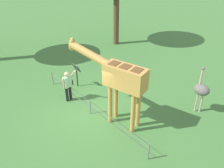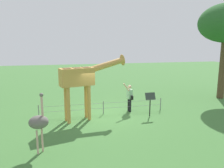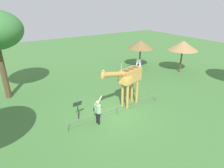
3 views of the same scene
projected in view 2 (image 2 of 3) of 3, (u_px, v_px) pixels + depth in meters
ground_plane at (104, 115)px, 12.31m from camera, size 60.00×60.00×0.00m
giraffe at (83, 79)px, 11.19m from camera, size 3.73×1.42×3.40m
visitor at (130, 96)px, 12.75m from camera, size 0.59×0.58×1.74m
ostrich at (39, 122)px, 7.85m from camera, size 0.70×0.56×2.25m
info_sign at (150, 99)px, 11.92m from camera, size 0.56×0.21×1.32m
wire_fence at (103, 107)px, 12.36m from camera, size 7.05×0.05×0.75m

